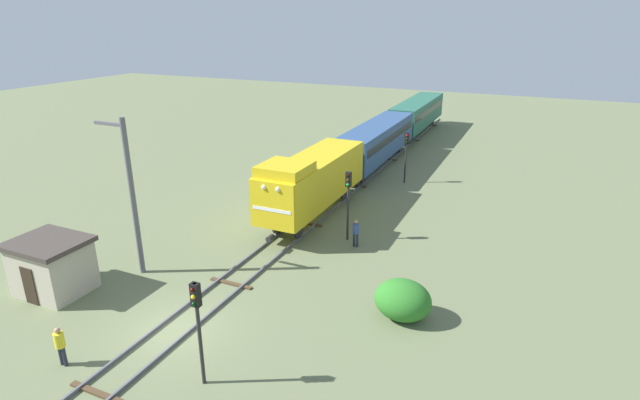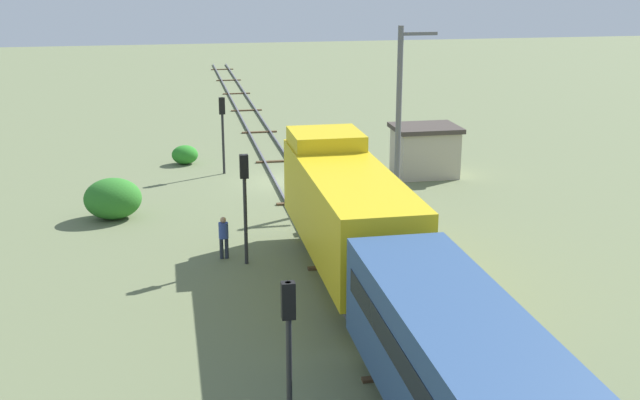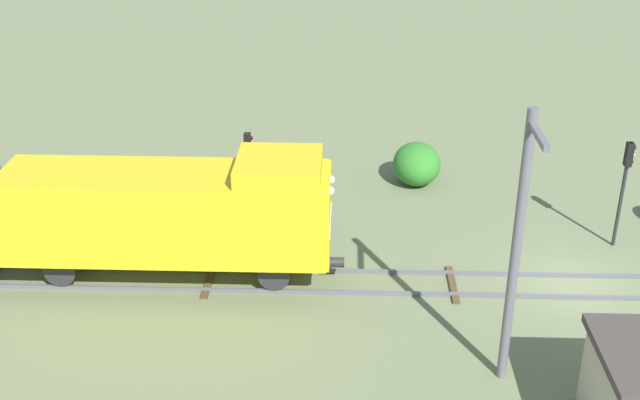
# 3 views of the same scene
# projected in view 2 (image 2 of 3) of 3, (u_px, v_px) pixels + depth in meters

# --- Properties ---
(ground_plane) EXTENTS (154.50, 154.50, 0.00)m
(ground_plane) POSITION_uv_depth(u_px,v_px,m) (288.00, 181.00, 42.59)
(ground_plane) COLOR #66704C
(railway_track) EXTENTS (2.40, 103.00, 0.16)m
(railway_track) POSITION_uv_depth(u_px,v_px,m) (288.00, 180.00, 42.57)
(railway_track) COLOR #595960
(railway_track) RESTS_ON ground
(locomotive) EXTENTS (2.90, 11.60, 4.60)m
(locomotive) POSITION_uv_depth(u_px,v_px,m) (346.00, 206.00, 28.66)
(locomotive) COLOR gold
(locomotive) RESTS_ON railway_track
(traffic_signal_near) EXTENTS (0.32, 0.34, 4.21)m
(traffic_signal_near) POSITION_uv_depth(u_px,v_px,m) (222.00, 121.00, 43.27)
(traffic_signal_near) COLOR #262628
(traffic_signal_near) RESTS_ON ground
(traffic_signal_mid) EXTENTS (0.32, 0.34, 4.31)m
(traffic_signal_mid) POSITION_uv_depth(u_px,v_px,m) (245.00, 189.00, 30.06)
(traffic_signal_mid) COLOR #262628
(traffic_signal_mid) RESTS_ON ground
(traffic_signal_far) EXTENTS (0.32, 0.34, 4.14)m
(traffic_signal_far) POSITION_uv_depth(u_px,v_px,m) (289.00, 333.00, 18.60)
(traffic_signal_far) COLOR #262628
(traffic_signal_far) RESTS_ON ground
(worker_near_track) EXTENTS (0.38, 0.38, 1.70)m
(worker_near_track) POSITION_uv_depth(u_px,v_px,m) (319.00, 146.00, 46.18)
(worker_near_track) COLOR #262B38
(worker_near_track) RESTS_ON ground
(worker_by_signal) EXTENTS (0.38, 0.38, 1.70)m
(worker_by_signal) POSITION_uv_depth(u_px,v_px,m) (224.00, 234.00, 31.15)
(worker_by_signal) COLOR #262B38
(worker_by_signal) RESTS_ON ground
(catenary_mast) EXTENTS (1.94, 0.28, 8.29)m
(catenary_mast) POSITION_uv_depth(u_px,v_px,m) (400.00, 107.00, 39.02)
(catenary_mast) COLOR #595960
(catenary_mast) RESTS_ON ground
(relay_hut) EXTENTS (3.50, 2.90, 2.74)m
(relay_hut) POSITION_uv_depth(u_px,v_px,m) (425.00, 150.00, 43.39)
(relay_hut) COLOR #B2A893
(relay_hut) RESTS_ON ground
(bush_near) EXTENTS (2.57, 2.11, 1.87)m
(bush_near) POSITION_uv_depth(u_px,v_px,m) (113.00, 199.00, 36.09)
(bush_near) COLOR #2C7426
(bush_near) RESTS_ON ground
(bush_mid) EXTENTS (1.50, 1.23, 1.09)m
(bush_mid) POSITION_uv_depth(u_px,v_px,m) (185.00, 155.00, 46.05)
(bush_mid) COLOR #2B8126
(bush_mid) RESTS_ON ground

